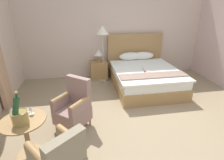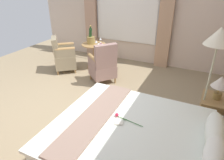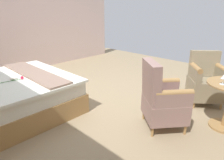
{
  "view_description": "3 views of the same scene",
  "coord_description": "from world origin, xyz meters",
  "px_view_note": "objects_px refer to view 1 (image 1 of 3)",
  "views": [
    {
      "loc": [
        -1.0,
        -2.78,
        2.17
      ],
      "look_at": [
        -0.44,
        0.5,
        0.75
      ],
      "focal_mm": 28.0,
      "sensor_mm": 36.0,
      "label": 1
    },
    {
      "loc": [
        2.51,
        2.11,
        2.21
      ],
      "look_at": [
        -0.39,
        0.73,
        0.58
      ],
      "focal_mm": 32.0,
      "sensor_mm": 36.0,
      "label": 2
    },
    {
      "loc": [
        -2.48,
        2.37,
        1.61
      ],
      "look_at": [
        -0.77,
        0.61,
        0.73
      ],
      "focal_mm": 32.0,
      "sensor_mm": 36.0,
      "label": 3
    }
  ],
  "objects_px": {
    "wine_glass_near_edge": "(12,110)",
    "snack_plate": "(23,113)",
    "bedside_lamp": "(98,53)",
    "champagne_bucket": "(19,115)",
    "armchair_by_window": "(74,107)",
    "floor_lamp_brass": "(102,34)",
    "bed": "(144,75)",
    "side_table_round": "(26,135)",
    "wine_glass_near_bucket": "(31,109)",
    "nightstand": "(99,70)"
  },
  "relations": [
    {
      "from": "champagne_bucket",
      "to": "bedside_lamp",
      "type": "bearing_deg",
      "value": 65.78
    },
    {
      "from": "side_table_round",
      "to": "wine_glass_near_bucket",
      "type": "relative_size",
      "value": 4.75
    },
    {
      "from": "bed",
      "to": "snack_plate",
      "type": "relative_size",
      "value": 14.06
    },
    {
      "from": "bed",
      "to": "armchair_by_window",
      "type": "height_order",
      "value": "bed"
    },
    {
      "from": "wine_glass_near_edge",
      "to": "snack_plate",
      "type": "distance_m",
      "value": 0.17
    },
    {
      "from": "armchair_by_window",
      "to": "champagne_bucket",
      "type": "bearing_deg",
      "value": -133.44
    },
    {
      "from": "bed",
      "to": "wine_glass_near_bucket",
      "type": "height_order",
      "value": "bed"
    },
    {
      "from": "bed",
      "to": "side_table_round",
      "type": "xyz_separation_m",
      "value": [
        -2.58,
        -2.17,
        0.06
      ]
    },
    {
      "from": "floor_lamp_brass",
      "to": "wine_glass_near_bucket",
      "type": "distance_m",
      "value": 3.09
    },
    {
      "from": "nightstand",
      "to": "wine_glass_near_bucket",
      "type": "xyz_separation_m",
      "value": [
        -1.28,
        -2.84,
        0.49
      ]
    },
    {
      "from": "floor_lamp_brass",
      "to": "bed",
      "type": "bearing_deg",
      "value": -29.93
    },
    {
      "from": "bedside_lamp",
      "to": "snack_plate",
      "type": "relative_size",
      "value": 2.52
    },
    {
      "from": "bed",
      "to": "armchair_by_window",
      "type": "xyz_separation_m",
      "value": [
        -1.91,
        -1.55,
        0.09
      ]
    },
    {
      "from": "side_table_round",
      "to": "wine_glass_near_edge",
      "type": "relative_size",
      "value": 4.41
    },
    {
      "from": "nightstand",
      "to": "wine_glass_near_bucket",
      "type": "distance_m",
      "value": 3.15
    },
    {
      "from": "champagne_bucket",
      "to": "bed",
      "type": "bearing_deg",
      "value": 41.17
    },
    {
      "from": "nightstand",
      "to": "armchair_by_window",
      "type": "distance_m",
      "value": 2.45
    },
    {
      "from": "floor_lamp_brass",
      "to": "armchair_by_window",
      "type": "height_order",
      "value": "floor_lamp_brass"
    },
    {
      "from": "snack_plate",
      "to": "nightstand",
      "type": "bearing_deg",
      "value": 63.16
    },
    {
      "from": "bed",
      "to": "bedside_lamp",
      "type": "xyz_separation_m",
      "value": [
        -1.21,
        0.79,
        0.49
      ]
    },
    {
      "from": "side_table_round",
      "to": "snack_plate",
      "type": "relative_size",
      "value": 4.42
    },
    {
      "from": "armchair_by_window",
      "to": "bed",
      "type": "bearing_deg",
      "value": 39.03
    },
    {
      "from": "wine_glass_near_edge",
      "to": "floor_lamp_brass",
      "type": "bearing_deg",
      "value": 58.35
    },
    {
      "from": "side_table_round",
      "to": "snack_plate",
      "type": "xyz_separation_m",
      "value": [
        -0.04,
        0.17,
        0.28
      ]
    },
    {
      "from": "champagne_bucket",
      "to": "wine_glass_near_edge",
      "type": "distance_m",
      "value": 0.26
    },
    {
      "from": "wine_glass_near_edge",
      "to": "snack_plate",
      "type": "xyz_separation_m",
      "value": [
        0.12,
        0.06,
        -0.1
      ]
    },
    {
      "from": "wine_glass_near_edge",
      "to": "armchair_by_window",
      "type": "bearing_deg",
      "value": 31.51
    },
    {
      "from": "bed",
      "to": "snack_plate",
      "type": "bearing_deg",
      "value": -142.65
    },
    {
      "from": "champagne_bucket",
      "to": "armchair_by_window",
      "type": "height_order",
      "value": "champagne_bucket"
    },
    {
      "from": "snack_plate",
      "to": "wine_glass_near_bucket",
      "type": "bearing_deg",
      "value": -18.29
    },
    {
      "from": "nightstand",
      "to": "wine_glass_near_edge",
      "type": "height_order",
      "value": "wine_glass_near_edge"
    },
    {
      "from": "nightstand",
      "to": "side_table_round",
      "type": "height_order",
      "value": "side_table_round"
    },
    {
      "from": "side_table_round",
      "to": "wine_glass_near_bucket",
      "type": "bearing_deg",
      "value": 55.11
    },
    {
      "from": "bedside_lamp",
      "to": "side_table_round",
      "type": "xyz_separation_m",
      "value": [
        -1.37,
        -2.97,
        -0.43
      ]
    },
    {
      "from": "snack_plate",
      "to": "armchair_by_window",
      "type": "relative_size",
      "value": 0.16
    },
    {
      "from": "bed",
      "to": "floor_lamp_brass",
      "type": "relative_size",
      "value": 1.27
    },
    {
      "from": "bedside_lamp",
      "to": "champagne_bucket",
      "type": "height_order",
      "value": "champagne_bucket"
    },
    {
      "from": "nightstand",
      "to": "side_table_round",
      "type": "relative_size",
      "value": 0.84
    },
    {
      "from": "bedside_lamp",
      "to": "wine_glass_near_edge",
      "type": "distance_m",
      "value": 3.24
    },
    {
      "from": "wine_glass_near_edge",
      "to": "armchair_by_window",
      "type": "relative_size",
      "value": 0.16
    },
    {
      "from": "floor_lamp_brass",
      "to": "snack_plate",
      "type": "distance_m",
      "value": 3.13
    },
    {
      "from": "nightstand",
      "to": "bed",
      "type": "bearing_deg",
      "value": -33.36
    },
    {
      "from": "bed",
      "to": "side_table_round",
      "type": "relative_size",
      "value": 3.18
    },
    {
      "from": "bedside_lamp",
      "to": "armchair_by_window",
      "type": "bearing_deg",
      "value": -106.68
    },
    {
      "from": "bed",
      "to": "side_table_round",
      "type": "height_order",
      "value": "bed"
    },
    {
      "from": "snack_plate",
      "to": "floor_lamp_brass",
      "type": "bearing_deg",
      "value": 59.74
    },
    {
      "from": "champagne_bucket",
      "to": "armchair_by_window",
      "type": "xyz_separation_m",
      "value": [
        0.67,
        0.71,
        -0.37
      ]
    },
    {
      "from": "wine_glass_near_edge",
      "to": "armchair_by_window",
      "type": "xyz_separation_m",
      "value": [
        0.84,
        0.51,
        -0.35
      ]
    },
    {
      "from": "side_table_round",
      "to": "armchair_by_window",
      "type": "distance_m",
      "value": 0.92
    },
    {
      "from": "side_table_round",
      "to": "wine_glass_near_edge",
      "type": "xyz_separation_m",
      "value": [
        -0.16,
        0.11,
        0.38
      ]
    }
  ]
}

